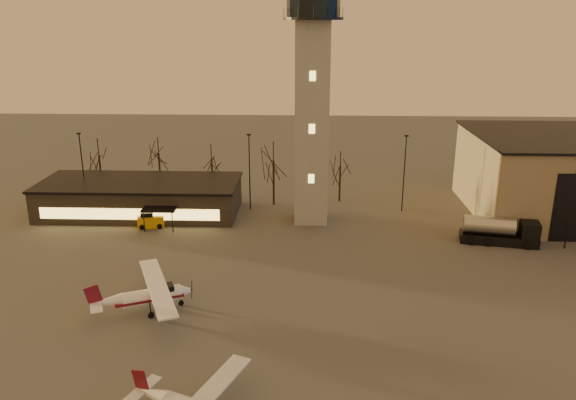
{
  "coord_description": "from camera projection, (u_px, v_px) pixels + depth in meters",
  "views": [
    {
      "loc": [
        -0.41,
        -36.31,
        24.2
      ],
      "look_at": [
        -2.22,
        13.0,
        8.17
      ],
      "focal_mm": 35.0,
      "sensor_mm": 36.0,
      "label": 1
    }
  ],
  "objects": [
    {
      "name": "tree_row",
      "position": [
        212.0,
        156.0,
        77.83
      ],
      "size": [
        37.2,
        9.2,
        8.8
      ],
      "color": "black",
      "rests_on": "ground"
    },
    {
      "name": "terminal",
      "position": [
        141.0,
        197.0,
        72.47
      ],
      "size": [
        25.4,
        12.2,
        4.3
      ],
      "color": "black",
      "rests_on": "ground"
    },
    {
      "name": "service_cart",
      "position": [
        151.0,
        221.0,
        68.07
      ],
      "size": [
        3.35,
        2.43,
        1.96
      ],
      "rotation": [
        0.0,
        0.0,
        0.18
      ],
      "color": "#ECA60D",
      "rests_on": "ground"
    },
    {
      "name": "ground",
      "position": [
        311.0,
        358.0,
        41.98
      ],
      "size": [
        220.0,
        220.0,
        0.0
      ],
      "primitive_type": "plane",
      "color": "#4A4744",
      "rests_on": "ground"
    },
    {
      "name": "fuel_truck",
      "position": [
        499.0,
        233.0,
        62.92
      ],
      "size": [
        8.66,
        4.0,
        3.1
      ],
      "rotation": [
        0.0,
        0.0,
        -0.19
      ],
      "color": "black",
      "rests_on": "ground"
    },
    {
      "name": "light_poles",
      "position": [
        315.0,
        177.0,
        69.75
      ],
      "size": [
        58.5,
        12.25,
        10.14
      ],
      "color": "black",
      "rests_on": "ground"
    },
    {
      "name": "control_tower",
      "position": [
        312.0,
        89.0,
        65.44
      ],
      "size": [
        6.8,
        6.8,
        32.6
      ],
      "color": "gray",
      "rests_on": "ground"
    },
    {
      "name": "cessna_rear",
      "position": [
        154.0,
        298.0,
        48.48
      ],
      "size": [
        9.48,
        11.44,
        3.26
      ],
      "rotation": [
        0.0,
        0.0,
        0.4
      ],
      "color": "white",
      "rests_on": "ground"
    }
  ]
}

